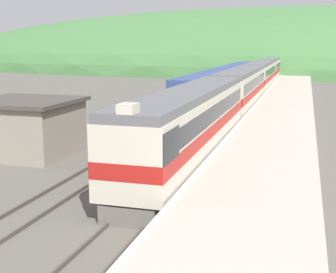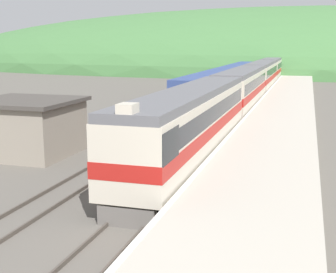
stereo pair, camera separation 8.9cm
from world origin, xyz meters
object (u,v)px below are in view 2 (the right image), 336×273
carriage_second (242,89)px  carriage_fourth (273,69)px  siding_train (227,81)px  express_train_lead_car (191,123)px  carriage_third (262,76)px

carriage_second → carriage_fourth: bearing=90.0°
carriage_fourth → siding_train: carriage_fourth is taller
express_train_lead_car → siding_train: express_train_lead_car is taller
carriage_second → carriage_third: bearing=90.0°
carriage_third → siding_train: bearing=-139.2°
carriage_third → siding_train: size_ratio=0.42×
express_train_lead_car → carriage_second: (0.00, 21.40, -0.01)m
carriage_second → carriage_third: 20.55m
carriage_second → carriage_third: size_ratio=1.00×
carriage_third → carriage_fourth: same height
carriage_second → siding_train: (-4.35, 16.79, -0.48)m
siding_train → carriage_fourth: bearing=79.9°
carriage_second → siding_train: 17.35m
carriage_second → carriage_fourth: (0.00, 41.09, 0.00)m
express_train_lead_car → carriage_second: size_ratio=1.06×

